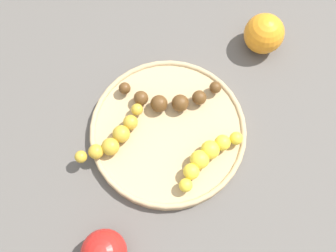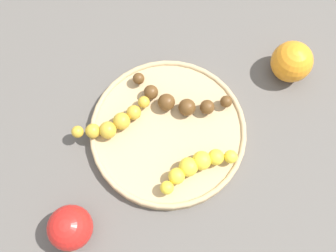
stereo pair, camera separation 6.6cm
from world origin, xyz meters
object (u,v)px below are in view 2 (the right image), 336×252
(banana_yellow, at_px, (196,166))
(apple_red, at_px, (70,228))
(banana_overripe, at_px, (179,100))
(banana_spotted, at_px, (114,122))
(orange_fruit, at_px, (292,62))
(fruit_bowl, at_px, (168,131))

(banana_yellow, distance_m, apple_red, 0.22)
(banana_overripe, distance_m, apple_red, 0.28)
(banana_overripe, relative_size, apple_red, 2.43)
(banana_overripe, relative_size, banana_spotted, 1.27)
(orange_fruit, bearing_deg, apple_red, -55.61)
(banana_overripe, distance_m, orange_fruit, 0.22)
(fruit_bowl, height_order, apple_red, apple_red)
(banana_spotted, xyz_separation_m, apple_red, (0.17, -0.07, 0.00))
(banana_spotted, bearing_deg, apple_red, -45.38)
(banana_spotted, height_order, apple_red, apple_red)
(apple_red, bearing_deg, fruit_bowl, 134.39)
(banana_overripe, relative_size, banana_yellow, 1.32)
(orange_fruit, relative_size, apple_red, 1.06)
(fruit_bowl, bearing_deg, apple_red, -45.61)
(fruit_bowl, distance_m, banana_spotted, 0.10)
(orange_fruit, bearing_deg, banana_spotted, -73.36)
(banana_yellow, xyz_separation_m, apple_red, (0.09, -0.21, 0.00))
(banana_overripe, xyz_separation_m, banana_spotted, (0.03, -0.12, -0.00))
(orange_fruit, height_order, apple_red, orange_fruit)
(fruit_bowl, relative_size, orange_fruit, 3.66)
(banana_overripe, relative_size, orange_fruit, 2.30)
(fruit_bowl, relative_size, apple_red, 3.86)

